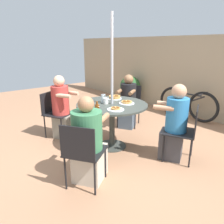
% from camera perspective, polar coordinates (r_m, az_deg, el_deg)
% --- Properties ---
extents(ground_plane, '(12.00, 12.00, 0.00)m').
position_cam_1_polar(ground_plane, '(3.86, -0.00, -8.89)').
color(ground_plane, '#9E7051').
extents(back_fence, '(10.00, 0.06, 1.90)m').
position_cam_1_polar(back_fence, '(5.56, 21.88, 8.33)').
color(back_fence, tan).
rests_on(back_fence, ground).
extents(patio_table, '(1.17, 1.17, 0.76)m').
position_cam_1_polar(patio_table, '(3.62, -0.00, 0.38)').
color(patio_table, '#383D38').
rests_on(patio_table, ground).
extents(umbrella_pole, '(0.04, 0.04, 2.16)m').
position_cam_1_polar(umbrella_pole, '(3.51, -0.00, 7.13)').
color(umbrella_pole, '#ADADB2').
rests_on(umbrella_pole, ground).
extents(patio_chair_north, '(0.62, 0.62, 0.85)m').
position_cam_1_polar(patio_chair_north, '(4.75, 4.67, 2.60)').
color(patio_chair_north, black).
rests_on(patio_chair_north, ground).
extents(diner_north, '(0.53, 0.58, 1.11)m').
position_cam_1_polar(diner_north, '(4.59, 4.13, 2.24)').
color(diner_north, slate).
rests_on(diner_north, ground).
extents(patio_chair_east, '(0.60, 0.60, 0.85)m').
position_cam_1_polar(patio_chair_east, '(4.26, -14.70, 0.33)').
color(patio_chair_east, black).
rests_on(patio_chair_east, ground).
extents(diner_east, '(0.53, 0.47, 1.17)m').
position_cam_1_polar(diner_east, '(4.15, -12.94, 0.65)').
color(diner_east, gray).
rests_on(diner_east, ground).
extents(patio_chair_south, '(0.62, 0.62, 0.85)m').
position_cam_1_polar(patio_chair_south, '(2.64, -7.68, -9.96)').
color(patio_chair_south, black).
rests_on(patio_chair_south, ground).
extents(diner_south, '(0.56, 0.59, 1.13)m').
position_cam_1_polar(diner_south, '(2.78, -6.21, -8.29)').
color(diner_south, beige).
rests_on(diner_south, ground).
extents(patio_chair_west, '(0.60, 0.60, 0.85)m').
position_cam_1_polar(patio_chair_west, '(3.40, 18.69, -4.37)').
color(patio_chair_west, black).
rests_on(patio_chair_west, ground).
extents(diner_west, '(0.54, 0.48, 1.17)m').
position_cam_1_polar(diner_west, '(3.40, 15.95, -3.33)').
color(diner_west, '#3D3D42').
rests_on(diner_west, ground).
extents(pancake_plate_a, '(0.26, 0.26, 0.05)m').
position_cam_1_polar(pancake_plate_a, '(3.25, 0.96, 0.81)').
color(pancake_plate_a, white).
rests_on(pancake_plate_a, patio_table).
extents(pancake_plate_b, '(0.26, 0.26, 0.07)m').
position_cam_1_polar(pancake_plate_b, '(3.91, 0.70, 3.84)').
color(pancake_plate_b, white).
rests_on(pancake_plate_b, patio_table).
extents(pancake_plate_c, '(0.26, 0.26, 0.05)m').
position_cam_1_polar(pancake_plate_c, '(3.61, 3.86, 2.48)').
color(pancake_plate_c, white).
rests_on(pancake_plate_c, patio_table).
extents(syrup_bottle, '(0.09, 0.07, 0.16)m').
position_cam_1_polar(syrup_bottle, '(3.13, -3.91, 1.04)').
color(syrup_bottle, brown).
rests_on(syrup_bottle, patio_table).
extents(coffee_cup, '(0.08, 0.08, 0.10)m').
position_cam_1_polar(coffee_cup, '(3.58, -1.62, 2.91)').
color(coffee_cup, white).
rests_on(coffee_cup, patio_table).
extents(drinking_glass_a, '(0.08, 0.08, 0.14)m').
position_cam_1_polar(drinking_glass_a, '(3.66, -2.29, 3.55)').
color(drinking_glass_a, silver).
rests_on(drinking_glass_a, patio_table).
extents(bicycle, '(1.48, 0.44, 0.72)m').
position_cam_1_polar(bicycle, '(5.43, 19.05, 2.07)').
color(bicycle, black).
rests_on(bicycle, ground).
extents(potted_shrub, '(0.59, 0.59, 0.81)m').
position_cam_1_polar(potted_shrub, '(6.54, 4.71, 6.35)').
color(potted_shrub, brown).
rests_on(potted_shrub, ground).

